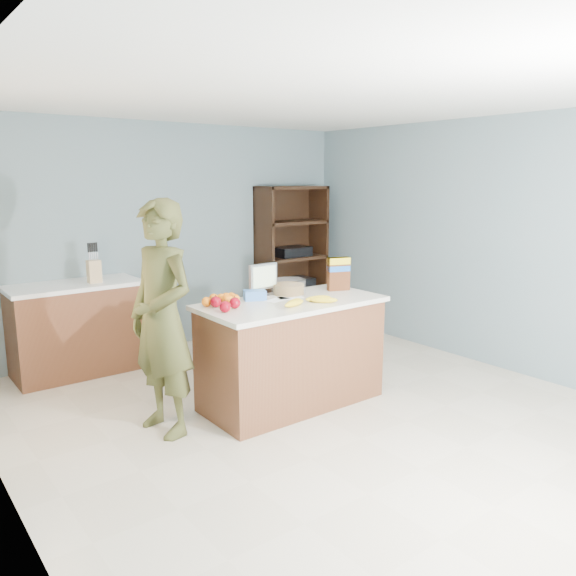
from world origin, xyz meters
TOP-DOWN VIEW (x-y plane):
  - floor at (0.00, 0.00)m, footprint 4.50×5.00m
  - walls at (0.00, 0.00)m, footprint 4.52×5.02m
  - counter_peninsula at (0.00, 0.30)m, footprint 1.56×0.76m
  - back_cabinet at (-1.20, 2.20)m, footprint 1.24×0.62m
  - shelving_unit at (1.55, 2.35)m, footprint 0.90×0.40m
  - person at (-1.09, 0.46)m, footprint 0.52×0.71m
  - knife_block at (-1.02, 2.12)m, footprint 0.12×0.10m
  - envelopes at (-0.00, 0.40)m, footprint 0.38×0.17m
  - bananas at (0.03, 0.13)m, footprint 0.50×0.24m
  - apples at (-0.60, 0.37)m, footprint 0.22×0.28m
  - oranges at (-0.52, 0.54)m, footprint 0.33×0.21m
  - blue_carton at (-0.22, 0.51)m, footprint 0.21×0.18m
  - salad_bowl at (0.14, 0.53)m, footprint 0.30×0.30m
  - tv at (-0.08, 0.60)m, footprint 0.28×0.12m
  - cereal_box at (0.61, 0.39)m, footprint 0.21×0.14m

SIDE VIEW (x-z plane):
  - floor at x=0.00m, z-range -0.01..0.01m
  - counter_peninsula at x=0.00m, z-range -0.03..0.87m
  - back_cabinet at x=-1.20m, z-range 0.00..0.90m
  - shelving_unit at x=1.55m, z-range -0.04..1.76m
  - person at x=-1.09m, z-range 0.00..1.76m
  - envelopes at x=0.00m, z-range 0.90..0.90m
  - bananas at x=0.03m, z-range 0.90..0.95m
  - oranges at x=-0.52m, z-range 0.90..0.98m
  - blue_carton at x=-0.22m, z-range 0.90..0.98m
  - apples at x=-0.60m, z-range 0.90..0.99m
  - salad_bowl at x=0.14m, z-range 0.89..1.02m
  - knife_block at x=-1.02m, z-range 0.86..1.17m
  - tv at x=-0.08m, z-range 0.92..1.20m
  - cereal_box at x=0.61m, z-range 0.92..1.22m
  - walls at x=0.00m, z-range 0.40..2.91m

